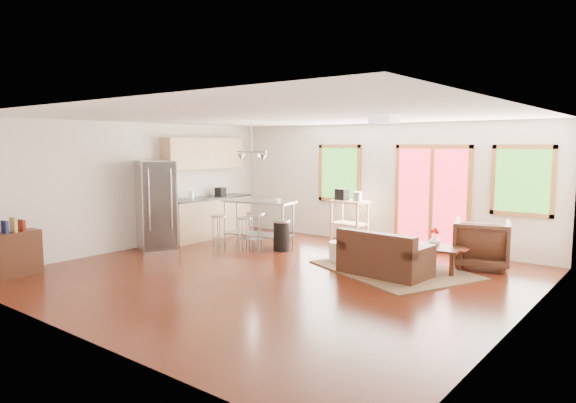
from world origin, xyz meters
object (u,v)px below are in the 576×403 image
Objects in this scene: rug at (394,270)px; kitchen_cart at (349,207)px; armchair at (481,241)px; loveseat at (384,258)px; island at (259,215)px; ottoman at (397,251)px; refrigerator at (156,205)px; coffee_table at (429,249)px.

kitchen_cart is (-1.87, 1.57, 0.80)m from rug.
armchair reaches higher than rug.
rug is at bearing -39.93° from kitchen_cart.
armchair is at bearing 45.90° from rug.
kitchen_cart reaches higher than loveseat.
rug is 1.65m from armchair.
armchair is 0.57× the size of island.
ottoman is 0.46× the size of kitchen_cart.
loveseat is at bearing -46.33° from kitchen_cart.
armchair is 0.78× the size of kitchen_cart.
refrigerator reaches higher than armchair.
island is at bearing -176.81° from coffee_table.
rug is 1.52× the size of island.
armchair is 1.48m from ottoman.
kitchen_cart is at bearing 69.13° from refrigerator.
armchair is (0.63, 0.78, 0.09)m from coffee_table.
ottoman is at bearing 155.47° from coffee_table.
refrigerator is at bearing -135.11° from island.
ottoman is (-1.39, -0.43, -0.28)m from armchair.
island reaches higher than loveseat.
refrigerator is at bearing -155.21° from ottoman.
kitchen_cart reaches higher than armchair.
loveseat is 1.57× the size of armchair.
refrigerator is (-4.75, -0.91, 0.62)m from loveseat.
coffee_table is at bearing -24.53° from ottoman.
refrigerator is (-4.72, -1.34, 0.90)m from rug.
coffee_table is at bearing 64.57° from loveseat.
armchair is 1.70× the size of ottoman.
ottoman is at bearing 111.94° from rug.
rug is at bearing 29.60° from armchair.
ottoman reaches higher than rug.
loveseat is 3.33m from island.
island is at bearing -133.63° from kitchen_cart.
rug is at bearing 39.36° from refrigerator.
rug is 3.29m from island.
kitchen_cart reaches higher than coffee_table.
kitchen_cart is at bearing 137.62° from loveseat.
armchair is 0.51× the size of refrigerator.
ottoman is (-0.76, 0.35, -0.19)m from coffee_table.
coffee_table is 0.95× the size of kitchen_cart.
coffee_table reaches higher than rug.
island is (-3.25, 0.58, 0.37)m from loveseat.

